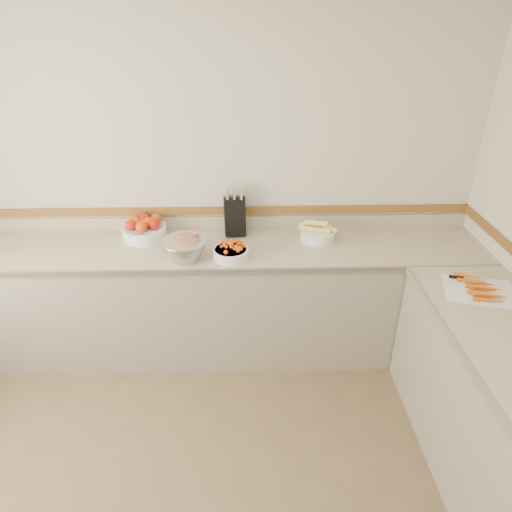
{
  "coord_description": "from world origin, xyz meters",
  "views": [
    {
      "loc": [
        0.28,
        -1.23,
        2.41
      ],
      "look_at": [
        0.35,
        1.35,
        1.0
      ],
      "focal_mm": 32.0,
      "sensor_mm": 36.0,
      "label": 1
    }
  ],
  "objects_px": {
    "tomato_bowl": "(144,228)",
    "cherry_tomato_bowl": "(231,251)",
    "rhubarb_bowl": "(185,247)",
    "cutting_board": "(480,290)",
    "knife_block": "(235,215)",
    "corn_bowl": "(317,233)"
  },
  "relations": [
    {
      "from": "tomato_bowl",
      "to": "cherry_tomato_bowl",
      "type": "relative_size",
      "value": 1.29
    },
    {
      "from": "tomato_bowl",
      "to": "rhubarb_bowl",
      "type": "bearing_deg",
      "value": -45.9
    },
    {
      "from": "tomato_bowl",
      "to": "rhubarb_bowl",
      "type": "xyz_separation_m",
      "value": [
        0.34,
        -0.35,
        0.02
      ]
    },
    {
      "from": "corn_bowl",
      "to": "tomato_bowl",
      "type": "bearing_deg",
      "value": 176.74
    },
    {
      "from": "knife_block",
      "to": "corn_bowl",
      "type": "distance_m",
      "value": 0.63
    },
    {
      "from": "cherry_tomato_bowl",
      "to": "corn_bowl",
      "type": "xyz_separation_m",
      "value": [
        0.63,
        0.26,
        0.01
      ]
    },
    {
      "from": "tomato_bowl",
      "to": "rhubarb_bowl",
      "type": "distance_m",
      "value": 0.49
    },
    {
      "from": "rhubarb_bowl",
      "to": "cutting_board",
      "type": "xyz_separation_m",
      "value": [
        1.82,
        -0.46,
        -0.07
      ]
    },
    {
      "from": "cherry_tomato_bowl",
      "to": "rhubarb_bowl",
      "type": "xyz_separation_m",
      "value": [
        -0.31,
        -0.02,
        0.04
      ]
    },
    {
      "from": "knife_block",
      "to": "tomato_bowl",
      "type": "height_order",
      "value": "knife_block"
    },
    {
      "from": "knife_block",
      "to": "corn_bowl",
      "type": "bearing_deg",
      "value": -11.35
    },
    {
      "from": "rhubarb_bowl",
      "to": "cutting_board",
      "type": "bearing_deg",
      "value": -14.1
    },
    {
      "from": "tomato_bowl",
      "to": "knife_block",
      "type": "bearing_deg",
      "value": 4.19
    },
    {
      "from": "tomato_bowl",
      "to": "corn_bowl",
      "type": "height_order",
      "value": "tomato_bowl"
    },
    {
      "from": "cherry_tomato_bowl",
      "to": "rhubarb_bowl",
      "type": "relative_size",
      "value": 0.82
    },
    {
      "from": "rhubarb_bowl",
      "to": "cherry_tomato_bowl",
      "type": "bearing_deg",
      "value": 3.41
    },
    {
      "from": "corn_bowl",
      "to": "cherry_tomato_bowl",
      "type": "bearing_deg",
      "value": -157.8
    },
    {
      "from": "cutting_board",
      "to": "knife_block",
      "type": "bearing_deg",
      "value": 150.08
    },
    {
      "from": "tomato_bowl",
      "to": "cutting_board",
      "type": "relative_size",
      "value": 0.7
    },
    {
      "from": "tomato_bowl",
      "to": "cherry_tomato_bowl",
      "type": "bearing_deg",
      "value": -27.05
    },
    {
      "from": "corn_bowl",
      "to": "rhubarb_bowl",
      "type": "height_order",
      "value": "rhubarb_bowl"
    },
    {
      "from": "tomato_bowl",
      "to": "cutting_board",
      "type": "height_order",
      "value": "tomato_bowl"
    }
  ]
}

